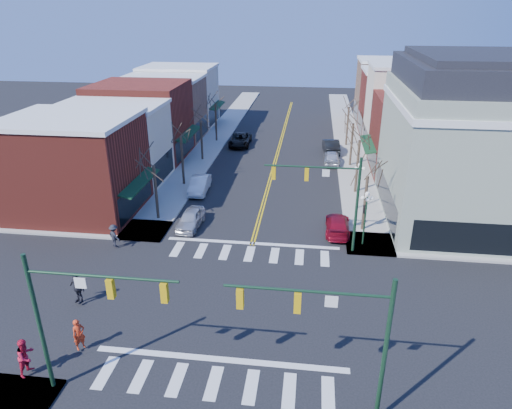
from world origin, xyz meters
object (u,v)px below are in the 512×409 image
(car_right_mid, at_px, (332,157))
(pedestrian_red_b, at_px, (26,356))
(car_right_far, at_px, (331,146))
(car_left_far, at_px, (240,140))
(pedestrian_dark_b, at_px, (114,236))
(car_left_near, at_px, (191,219))
(pedestrian_dark_a, at_px, (77,288))
(car_right_near, at_px, (338,225))
(lamppost_midblock, at_px, (359,178))
(lamppost_corner, at_px, (366,209))
(car_left_mid, at_px, (199,185))
(pedestrian_red_a, at_px, (79,334))
(victorian_corner, at_px, (471,141))

(car_right_mid, height_order, pedestrian_red_b, pedestrian_red_b)
(car_right_mid, bearing_deg, car_right_far, -89.66)
(car_left_far, distance_m, pedestrian_dark_b, 28.14)
(car_left_near, relative_size, pedestrian_dark_a, 2.12)
(car_left_near, height_order, car_right_near, car_left_near)
(lamppost_midblock, xyz_separation_m, car_right_near, (-1.80, -4.55, -2.30))
(lamppost_midblock, relative_size, car_left_near, 1.05)
(car_left_near, bearing_deg, lamppost_corner, -4.05)
(lamppost_corner, distance_m, car_right_far, 23.55)
(car_right_far, xyz_separation_m, pedestrian_dark_a, (-15.73, -32.90, 0.29))
(lamppost_corner, height_order, pedestrian_red_b, lamppost_corner)
(car_left_near, bearing_deg, car_right_mid, 58.57)
(lamppost_corner, relative_size, car_right_mid, 0.99)
(car_left_near, relative_size, car_right_near, 0.91)
(car_left_mid, relative_size, pedestrian_red_b, 2.28)
(pedestrian_red_a, distance_m, pedestrian_dark_b, 11.02)
(pedestrian_red_b, distance_m, pedestrian_dark_b, 12.67)
(car_right_near, xyz_separation_m, car_right_mid, (0.00, 17.18, 0.08))
(car_right_near, bearing_deg, victorian_corner, -156.82)
(lamppost_corner, height_order, lamppost_midblock, same)
(lamppost_midblock, relative_size, car_right_mid, 0.99)
(car_right_near, relative_size, car_right_mid, 1.05)
(pedestrian_dark_a, relative_size, pedestrian_dark_b, 1.13)
(car_left_far, distance_m, car_right_near, 25.77)
(pedestrian_red_b, bearing_deg, lamppost_midblock, -28.90)
(lamppost_corner, bearing_deg, car_left_mid, 148.62)
(victorian_corner, relative_size, car_left_mid, 3.19)
(car_right_near, relative_size, pedestrian_red_b, 2.32)
(victorian_corner, height_order, pedestrian_red_a, victorian_corner)
(car_left_far, bearing_deg, car_right_near, -64.71)
(car_right_mid, height_order, pedestrian_dark_b, pedestrian_dark_b)
(car_left_far, relative_size, pedestrian_dark_a, 2.74)
(car_left_near, height_order, car_left_mid, car_left_mid)
(lamppost_corner, xyz_separation_m, pedestrian_red_b, (-17.17, -15.27, -1.83))
(car_left_mid, height_order, car_left_far, car_left_far)
(pedestrian_red_a, bearing_deg, car_right_near, -4.14)
(car_left_near, distance_m, pedestrian_dark_a, 11.70)
(pedestrian_dark_b, bearing_deg, pedestrian_red_a, 137.26)
(car_right_near, height_order, car_right_mid, car_right_mid)
(victorian_corner, bearing_deg, pedestrian_red_a, -140.90)
(lamppost_corner, relative_size, pedestrian_red_b, 2.21)
(car_right_near, distance_m, pedestrian_dark_a, 19.46)
(victorian_corner, bearing_deg, pedestrian_dark_a, -149.01)
(pedestrian_red_b, bearing_deg, pedestrian_red_a, -31.52)
(car_left_mid, xyz_separation_m, car_right_far, (12.80, 14.48, 0.10))
(lamppost_corner, xyz_separation_m, car_left_mid, (-14.60, 8.91, -2.23))
(car_left_near, distance_m, car_right_far, 24.85)
(lamppost_midblock, distance_m, car_left_near, 14.61)
(car_left_mid, height_order, pedestrian_dark_b, pedestrian_dark_b)
(car_left_far, xyz_separation_m, car_right_near, (11.42, -23.10, -0.08))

